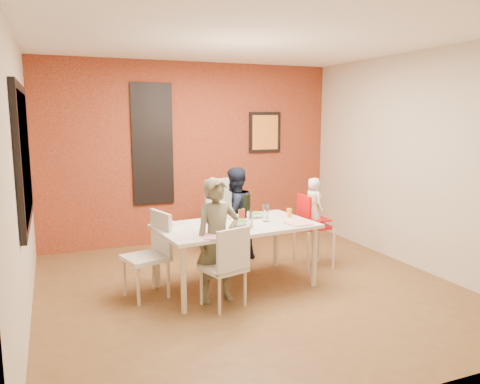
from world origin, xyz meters
name	(u,v)px	position (x,y,z in m)	size (l,w,h in m)	color
ground	(250,288)	(0.00, 0.00, 0.00)	(4.50, 4.50, 0.00)	brown
ceiling	(251,38)	(0.00, 0.00, 2.70)	(4.50, 4.50, 0.02)	white
wall_back	(192,153)	(0.00, 2.25, 1.35)	(4.50, 0.02, 2.70)	beige
wall_front	(391,205)	(0.00, -2.25, 1.35)	(4.50, 0.02, 2.70)	beige
wall_left	(20,179)	(-2.25, 0.00, 1.35)	(0.02, 4.50, 2.70)	beige
wall_right	(415,161)	(2.25, 0.00, 1.35)	(0.02, 4.50, 2.70)	beige
brick_accent_wall	(192,153)	(0.00, 2.23, 1.35)	(4.50, 0.02, 2.70)	maroon
picture_window_frame	(23,155)	(-2.22, 0.20, 1.55)	(0.05, 1.70, 1.30)	black
picture_window_pane	(25,155)	(-2.21, 0.20, 1.55)	(0.02, 1.55, 1.15)	black
glassblock_strip	(152,144)	(-0.60, 2.21, 1.50)	(0.55, 0.03, 1.70)	silver
glassblock_surround	(153,144)	(-0.60, 2.21, 1.50)	(0.60, 0.03, 1.76)	black
art_print_frame	(265,132)	(1.20, 2.21, 1.65)	(0.54, 0.03, 0.64)	black
art_print_canvas	(265,132)	(1.20, 2.19, 1.65)	(0.44, 0.01, 0.54)	gold
dining_table	(236,230)	(-0.12, 0.12, 0.66)	(1.82, 1.14, 0.72)	silver
chair_near	(227,263)	(-0.42, -0.41, 0.47)	(0.48, 0.48, 0.84)	silver
chair_far	(226,213)	(0.20, 1.30, 0.59)	(0.61, 0.61, 1.06)	silver
chair_left	(152,250)	(-1.04, 0.21, 0.51)	(0.51, 0.51, 0.91)	silver
high_chair	(311,224)	(1.02, 0.41, 0.56)	(0.40, 0.40, 0.94)	red
child_near	(217,240)	(-0.44, -0.17, 0.65)	(0.47, 0.31, 1.29)	brown
child_far	(234,214)	(0.23, 1.05, 0.62)	(0.61, 0.47, 1.25)	black
toddler	(313,201)	(1.04, 0.41, 0.85)	(0.29, 0.19, 0.59)	white
plate_near_left	(215,237)	(-0.52, -0.32, 0.73)	(0.22, 0.22, 0.01)	white
plate_far_mid	(225,217)	(-0.11, 0.51, 0.73)	(0.22, 0.22, 0.01)	white
plate_near_right	(298,223)	(0.53, -0.12, 0.73)	(0.24, 0.24, 0.01)	white
plate_far_left	(170,224)	(-0.79, 0.41, 0.72)	(0.20, 0.20, 0.01)	white
salad_bowl_a	(241,223)	(-0.09, 0.06, 0.75)	(0.23, 0.23, 0.06)	silver
salad_bowl_b	(256,215)	(0.24, 0.38, 0.74)	(0.20, 0.20, 0.05)	white
wine_bottle	(247,208)	(0.07, 0.25, 0.87)	(0.08, 0.08, 0.30)	black
wine_glass_a	(250,220)	(-0.05, -0.10, 0.81)	(0.07, 0.07, 0.19)	white
wine_glass_b	(266,212)	(0.25, 0.14, 0.82)	(0.07, 0.07, 0.21)	white
paper_towel_roll	(221,215)	(-0.32, 0.06, 0.85)	(0.12, 0.12, 0.27)	white
condiment_red	(243,216)	(-0.02, 0.15, 0.80)	(0.04, 0.04, 0.16)	red
condiment_green	(243,215)	(0.00, 0.21, 0.80)	(0.04, 0.04, 0.16)	#397326
condiment_brown	(240,216)	(-0.04, 0.20, 0.79)	(0.04, 0.04, 0.15)	brown
sippy_cup	(289,213)	(0.61, 0.24, 0.77)	(0.06, 0.06, 0.10)	orange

